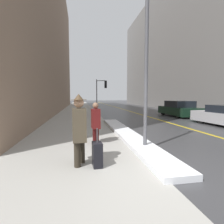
% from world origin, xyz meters
% --- Properties ---
extents(ground_plane, '(160.00, 160.00, 0.00)m').
position_xyz_m(ground_plane, '(0.00, 0.00, 0.00)').
color(ground_plane, '#38383A').
extents(sidewalk_slab, '(4.00, 80.00, 0.01)m').
position_xyz_m(sidewalk_slab, '(-2.00, 15.00, 0.01)').
color(sidewalk_slab, '#9E9B93').
rests_on(sidewalk_slab, ground).
extents(road_centre_stripe, '(0.16, 80.00, 0.00)m').
position_xyz_m(road_centre_stripe, '(4.00, 15.00, 0.00)').
color(road_centre_stripe, gold).
rests_on(road_centre_stripe, ground).
extents(snow_bank_curb, '(0.83, 8.72, 0.15)m').
position_xyz_m(snow_bank_curb, '(0.25, 4.05, 0.07)').
color(snow_bank_curb, white).
rests_on(snow_bank_curb, ground).
extents(building_facade_left, '(6.00, 36.00, 19.12)m').
position_xyz_m(building_facade_left, '(-7.00, 20.00, 9.56)').
color(building_facade_left, '#846B56').
rests_on(building_facade_left, ground).
extents(building_facade_right, '(6.00, 36.00, 18.10)m').
position_xyz_m(building_facade_right, '(13.00, 22.00, 9.05)').
color(building_facade_right, slate).
rests_on(building_facade_right, ground).
extents(lamp_post, '(0.28, 0.28, 5.28)m').
position_xyz_m(lamp_post, '(0.32, 1.98, 3.13)').
color(lamp_post, '#515156').
rests_on(lamp_post, ground).
extents(traffic_light_near, '(1.31, 0.33, 3.82)m').
position_xyz_m(traffic_light_near, '(0.96, 18.23, 2.76)').
color(traffic_light_near, '#515156').
rests_on(traffic_light_near, ground).
extents(pedestrian_trailing, '(0.38, 0.56, 1.77)m').
position_xyz_m(pedestrian_trailing, '(-1.76, 1.00, 0.97)').
color(pedestrian_trailing, '#2A241B').
rests_on(pedestrian_trailing, ground).
extents(pedestrian_nearside, '(0.31, 0.50, 1.49)m').
position_xyz_m(pedestrian_nearside, '(-1.18, 3.00, 0.83)').
color(pedestrian_nearside, '#340C0C').
rests_on(pedestrian_nearside, ground).
extents(parked_car_dark_green, '(1.90, 4.25, 1.35)m').
position_xyz_m(parked_car_dark_green, '(6.76, 10.67, 0.63)').
color(parked_car_dark_green, black).
rests_on(parked_car_dark_green, ground).
extents(rolling_suitcase, '(0.24, 0.37, 0.95)m').
position_xyz_m(rolling_suitcase, '(-1.34, 0.82, 0.30)').
color(rolling_suitcase, black).
rests_on(rolling_suitcase, ground).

